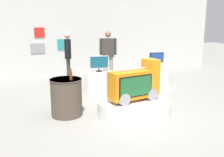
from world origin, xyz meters
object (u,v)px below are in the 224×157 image
object	(u,v)px
display_pedestal_left_rear	(99,83)
tv_on_center_rear	(157,58)
bottle_on_side_table	(71,75)
tv_on_left_rear	(99,63)
shopper_browsing_near_truck	(68,54)
main_display_pedestal	(134,107)
side_table_round	(66,97)
shopper_browsing_rear	(108,53)
display_pedestal_center_rear	(156,76)
novelty_firetruck_tv	(135,85)

from	to	relation	value
display_pedestal_left_rear	tv_on_center_rear	world-z (taller)	tv_on_center_rear
bottle_on_side_table	tv_on_left_rear	bearing A→B (deg)	53.91
display_pedestal_left_rear	shopper_browsing_near_truck	distance (m)	1.72
main_display_pedestal	side_table_round	bearing A→B (deg)	162.64
side_table_round	shopper_browsing_rear	xyz separation A→B (m)	(1.85, 2.61, 0.57)
main_display_pedestal	shopper_browsing_near_truck	xyz separation A→B (m)	(-0.81, 3.25, 0.82)
side_table_round	bottle_on_side_table	xyz separation A→B (m)	(0.09, -0.13, 0.50)
display_pedestal_center_rear	bottle_on_side_table	world-z (taller)	bottle_on_side_table
novelty_firetruck_tv	side_table_round	xyz separation A→B (m)	(-1.41, 0.44, -0.26)
display_pedestal_left_rear	shopper_browsing_rear	size ratio (longest dim) A/B	0.45
novelty_firetruck_tv	side_table_round	size ratio (longest dim) A/B	1.46
display_pedestal_left_rear	shopper_browsing_rear	xyz separation A→B (m)	(0.71, 1.29, 0.66)
side_table_round	bottle_on_side_table	bearing A→B (deg)	-55.53
tv_on_left_rear	shopper_browsing_near_truck	world-z (taller)	shopper_browsing_near_truck
tv_on_left_rear	display_pedestal_center_rear	world-z (taller)	tv_on_left_rear
main_display_pedestal	tv_on_left_rear	xyz separation A→B (m)	(-0.25, 1.75, 0.74)
display_pedestal_center_rear	tv_on_center_rear	size ratio (longest dim) A/B	1.92
shopper_browsing_near_truck	tv_on_center_rear	bearing A→B (deg)	-24.02
tv_on_left_rear	tv_on_center_rear	bearing A→B (deg)	10.35
main_display_pedestal	side_table_round	world-z (taller)	side_table_round
tv_on_center_rear	main_display_pedestal	bearing A→B (deg)	-129.40
novelty_firetruck_tv	bottle_on_side_table	distance (m)	1.38
tv_on_left_rear	shopper_browsing_near_truck	bearing A→B (deg)	110.71
novelty_firetruck_tv	bottle_on_side_table	size ratio (longest dim) A/B	4.78
display_pedestal_center_rear	tv_on_center_rear	bearing A→B (deg)	-81.88
display_pedestal_left_rear	tv_on_left_rear	world-z (taller)	tv_on_left_rear
tv_on_center_rear	side_table_round	xyz separation A→B (m)	(-3.13, -1.68, -0.46)
main_display_pedestal	tv_on_center_rear	world-z (taller)	tv_on_center_rear
novelty_firetruck_tv	bottle_on_side_table	xyz separation A→B (m)	(-1.32, 0.31, 0.24)
main_display_pedestal	display_pedestal_left_rear	xyz separation A→B (m)	(-0.25, 1.76, 0.17)
main_display_pedestal	bottle_on_side_table	distance (m)	1.53
tv_on_center_rear	side_table_round	distance (m)	3.58
shopper_browsing_near_truck	bottle_on_side_table	bearing A→B (deg)	-99.42
tv_on_left_rear	side_table_round	distance (m)	1.81
bottle_on_side_table	tv_on_center_rear	bearing A→B (deg)	30.79
main_display_pedestal	display_pedestal_left_rear	size ratio (longest dim) A/B	2.11
tv_on_left_rear	side_table_round	world-z (taller)	tv_on_left_rear
main_display_pedestal	shopper_browsing_near_truck	size ratio (longest dim) A/B	0.95
shopper_browsing_near_truck	display_pedestal_left_rear	bearing A→B (deg)	-69.25
main_display_pedestal	novelty_firetruck_tv	distance (m)	0.52
display_pedestal_center_rear	tv_on_center_rear	xyz separation A→B (m)	(0.00, -0.00, 0.55)
display_pedestal_left_rear	tv_on_center_rear	size ratio (longest dim) A/B	1.67
display_pedestal_left_rear	display_pedestal_center_rear	distance (m)	2.01
bottle_on_side_table	shopper_browsing_rear	distance (m)	3.26
tv_on_center_rear	bottle_on_side_table	distance (m)	3.53
novelty_firetruck_tv	display_pedestal_center_rear	world-z (taller)	novelty_firetruck_tv
tv_on_left_rear	display_pedestal_center_rear	distance (m)	2.09
tv_on_left_rear	shopper_browsing_rear	size ratio (longest dim) A/B	0.32
main_display_pedestal	tv_on_center_rear	xyz separation A→B (m)	(1.74, 2.11, 0.72)
side_table_round	display_pedestal_left_rear	bearing A→B (deg)	49.10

